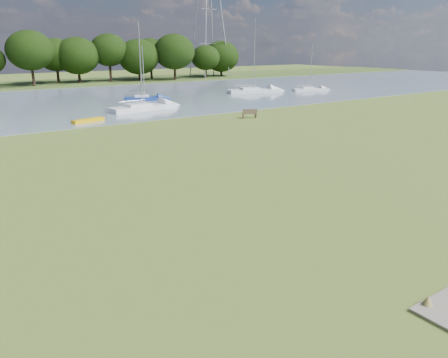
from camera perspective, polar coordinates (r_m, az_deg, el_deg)
ground at (r=23.59m, az=0.18°, el=-1.17°), size 220.00×220.00×0.00m
river at (r=62.18m, az=-22.72°, el=9.01°), size 220.00×40.00×0.10m
far_bank at (r=91.60m, az=-26.90°, el=10.72°), size 220.00×20.00×0.40m
riverbank_bench at (r=46.36m, az=3.36°, el=8.54°), size 1.62×1.09×0.97m
kayak at (r=45.67m, az=-17.32°, el=7.32°), size 3.38×1.52×0.33m
sailboat_1 at (r=71.03m, az=3.82°, el=11.60°), size 8.43×4.80×11.19m
sailboat_2 at (r=75.07m, az=11.11°, el=11.54°), size 5.83×3.50×7.55m
sailboat_4 at (r=52.50m, az=-10.66°, el=9.35°), size 8.28×3.23×9.85m
sailboat_6 at (r=61.95m, az=-10.37°, el=10.48°), size 5.73×3.16×7.24m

